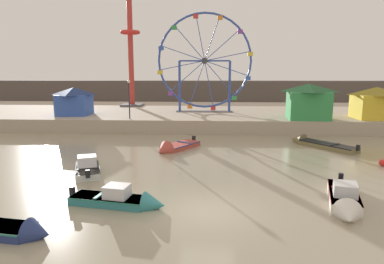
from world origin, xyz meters
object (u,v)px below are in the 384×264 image
(motorboat_olive_wood, at_px, (315,143))
(carnival_booth_blue_tent, at_px, (74,101))
(mooring_buoy_orange, at_px, (382,163))
(motorboat_teal_painted, at_px, (124,200))
(promenade_lamp_near, at_px, (129,93))
(motorboat_pale_grey, at_px, (87,166))
(carnival_booth_yellow_awning, at_px, (376,102))
(drop_tower_red_tower, at_px, (131,52))
(carnival_booth_green_kiosk, at_px, (308,101))
(ferris_wheel_blue_frame, at_px, (205,63))
(motorboat_navy_blue, at_px, (10,230))
(motorboat_white_red_stripe, at_px, (345,201))
(motorboat_faded_red, at_px, (173,148))

(motorboat_olive_wood, xyz_separation_m, carnival_booth_blue_tent, (-23.59, 8.44, 2.70))
(mooring_buoy_orange, bearing_deg, carnival_booth_blue_tent, 151.28)
(mooring_buoy_orange, bearing_deg, motorboat_teal_painted, -153.81)
(motorboat_olive_wood, distance_m, carnival_booth_blue_tent, 25.20)
(promenade_lamp_near, distance_m, mooring_buoy_orange, 22.82)
(motorboat_pale_grey, xyz_separation_m, carnival_booth_yellow_awning, (24.33, 15.02, 2.72))
(drop_tower_red_tower, height_order, carnival_booth_green_kiosk, drop_tower_red_tower)
(motorboat_olive_wood, height_order, mooring_buoy_orange, motorboat_olive_wood)
(ferris_wheel_blue_frame, height_order, promenade_lamp_near, ferris_wheel_blue_frame)
(motorboat_pale_grey, relative_size, motorboat_navy_blue, 1.00)
(motorboat_teal_painted, distance_m, promenade_lamp_near, 19.74)
(ferris_wheel_blue_frame, bearing_deg, motorboat_navy_blue, -103.52)
(motorboat_white_red_stripe, relative_size, promenade_lamp_near, 1.26)
(drop_tower_red_tower, xyz_separation_m, mooring_buoy_orange, (22.03, -24.26, -8.34))
(promenade_lamp_near, bearing_deg, carnival_booth_green_kiosk, 2.72)
(motorboat_olive_wood, distance_m, motorboat_white_red_stripe, 13.29)
(motorboat_pale_grey, xyz_separation_m, ferris_wheel_blue_frame, (6.95, 19.96, 6.76))
(promenade_lamp_near, bearing_deg, carnival_booth_yellow_awning, 3.60)
(ferris_wheel_blue_frame, bearing_deg, promenade_lamp_near, -138.77)
(ferris_wheel_blue_frame, height_order, carnival_booth_yellow_awning, ferris_wheel_blue_frame)
(motorboat_pale_grey, xyz_separation_m, drop_tower_red_tower, (-3.11, 26.24, 8.27))
(motorboat_olive_wood, xyz_separation_m, mooring_buoy_orange, (2.57, -5.89, -0.00))
(drop_tower_red_tower, bearing_deg, mooring_buoy_orange, -47.75)
(ferris_wheel_blue_frame, xyz_separation_m, mooring_buoy_orange, (11.97, -17.97, -6.83))
(motorboat_white_red_stripe, relative_size, carnival_booth_yellow_awning, 1.12)
(carnival_booth_blue_tent, relative_size, promenade_lamp_near, 1.00)
(motorboat_teal_painted, height_order, mooring_buoy_orange, motorboat_teal_painted)
(motorboat_pale_grey, relative_size, motorboat_teal_painted, 0.89)
(motorboat_white_red_stripe, distance_m, promenade_lamp_near, 23.72)
(motorboat_faded_red, bearing_deg, motorboat_navy_blue, 14.54)
(motorboat_teal_painted, bearing_deg, ferris_wheel_blue_frame, 93.04)
(motorboat_faded_red, distance_m, carnival_booth_yellow_awning, 21.83)
(mooring_buoy_orange, bearing_deg, drop_tower_red_tower, 132.25)
(drop_tower_red_tower, xyz_separation_m, carnival_booth_green_kiosk, (20.53, -11.93, -5.37))
(motorboat_white_red_stripe, bearing_deg, drop_tower_red_tower, -135.61)
(ferris_wheel_blue_frame, height_order, carnival_booth_green_kiosk, ferris_wheel_blue_frame)
(ferris_wheel_blue_frame, relative_size, carnival_booth_green_kiosk, 2.52)
(motorboat_teal_painted, bearing_deg, promenade_lamp_near, 112.70)
(ferris_wheel_blue_frame, relative_size, promenade_lamp_near, 2.90)
(mooring_buoy_orange, bearing_deg, carnival_booth_yellow_awning, 67.49)
(promenade_lamp_near, bearing_deg, mooring_buoy_orange, -30.63)
(motorboat_navy_blue, distance_m, carnival_booth_blue_tent, 26.07)
(motorboat_faded_red, height_order, ferris_wheel_blue_frame, ferris_wheel_blue_frame)
(motorboat_teal_painted, distance_m, carnival_booth_green_kiosk, 24.26)
(motorboat_pale_grey, height_order, drop_tower_red_tower, drop_tower_red_tower)
(motorboat_olive_wood, height_order, motorboat_teal_painted, motorboat_teal_painted)
(carnival_booth_yellow_awning, bearing_deg, motorboat_pale_grey, -148.23)
(motorboat_pale_grey, bearing_deg, motorboat_faded_red, -60.23)
(motorboat_olive_wood, relative_size, motorboat_pale_grey, 1.29)
(motorboat_white_red_stripe, xyz_separation_m, carnival_booth_green_kiosk, (3.64, 19.48, 2.85))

